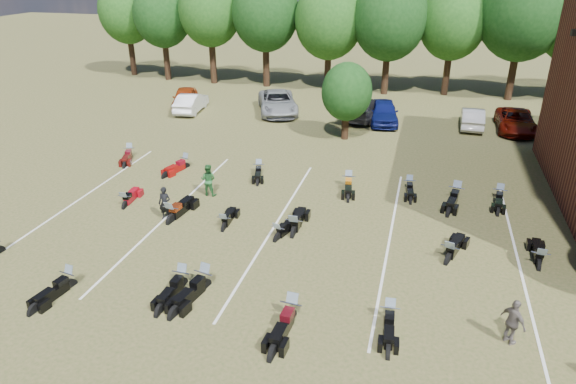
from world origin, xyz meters
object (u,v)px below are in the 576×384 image
(car_0, at_px, (185,98))
(motorcycle_7, at_px, (126,207))
(car_4, at_px, (384,112))
(person_grey, at_px, (513,322))
(person_green, at_px, (208,180))
(motorcycle_3, at_px, (205,288))
(person_black, at_px, (165,203))
(motorcycle_14, at_px, (130,157))

(car_0, xyz_separation_m, motorcycle_7, (4.97, -16.96, -0.75))
(car_4, distance_m, person_grey, 22.93)
(person_green, relative_size, motorcycle_3, 0.67)
(car_4, xyz_separation_m, person_black, (-7.99, -17.46, -0.02))
(person_grey, distance_m, motorcycle_3, 10.23)
(car_4, xyz_separation_m, person_grey, (6.05, -22.11, -0.02))
(person_black, height_order, motorcycle_3, person_black)
(person_grey, bearing_deg, person_black, 31.01)
(person_green, distance_m, motorcycle_7, 4.11)
(person_black, bearing_deg, person_grey, -21.71)
(person_grey, relative_size, motorcycle_7, 0.76)
(car_0, distance_m, person_grey, 30.87)
(person_black, xyz_separation_m, motorcycle_14, (-5.73, 6.52, -0.78))
(car_0, bearing_deg, motorcycle_14, -100.41)
(car_0, relative_size, motorcycle_14, 2.05)
(person_green, xyz_separation_m, person_grey, (13.19, -7.57, -0.03))
(person_black, distance_m, motorcycle_7, 2.63)
(car_0, relative_size, person_black, 2.84)
(motorcycle_7, bearing_deg, motorcycle_3, 134.50)
(person_black, xyz_separation_m, motorcycle_3, (3.84, -4.48, -0.78))
(car_0, distance_m, motorcycle_14, 11.17)
(motorcycle_14, bearing_deg, person_grey, -49.00)
(motorcycle_14, bearing_deg, car_4, 19.03)
(car_0, distance_m, person_green, 16.81)
(car_0, height_order, person_black, person_black)
(person_black, relative_size, person_grey, 1.00)
(car_0, relative_size, car_4, 0.94)
(person_green, distance_m, motorcycle_3, 8.01)
(car_4, bearing_deg, person_grey, -83.51)
(car_0, xyz_separation_m, motorcycle_3, (11.25, -22.03, -0.75))
(car_0, height_order, car_4, car_4)
(person_green, bearing_deg, person_black, 73.32)
(person_green, distance_m, motorcycle_14, 7.55)
(car_0, relative_size, motorcycle_3, 1.84)
(car_4, relative_size, motorcycle_14, 2.19)
(motorcycle_14, bearing_deg, car_0, 79.14)
(person_green, bearing_deg, motorcycle_3, 111.60)
(motorcycle_3, height_order, motorcycle_7, motorcycle_3)
(car_0, height_order, person_green, person_green)
(person_green, bearing_deg, motorcycle_7, 34.78)
(person_black, height_order, person_grey, person_grey)
(car_0, height_order, motorcycle_3, car_0)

